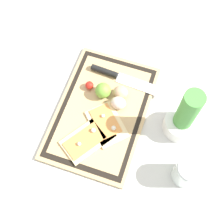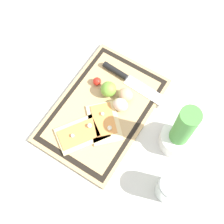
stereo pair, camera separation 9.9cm
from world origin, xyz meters
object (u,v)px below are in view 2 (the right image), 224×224
Objects in this scene: pizza_slice_near at (81,133)px; cherry_tomato_red at (97,81)px; pizza_slice_far at (104,122)px; egg_brown at (125,95)px; sauce_jar at (169,188)px; herb_pot at (180,134)px; knife at (124,77)px; egg_pink at (120,105)px; lime at (108,89)px.

pizza_slice_near is 0.20m from cherry_tomato_red.
pizza_slice_far is 0.12m from egg_brown.
herb_pot is at bearing -161.46° from sauce_jar.
knife is (-0.18, -0.03, 0.00)m from pizza_slice_far.
knife is 5.02× the size of egg_brown.
sauce_jar is at bearing 59.23° from egg_pink.
pizza_slice_near is 1.76× the size of sauce_jar.
lime is at bearing -96.19° from herb_pot.
egg_brown reaches higher than cherry_tomato_red.
egg_brown is (0.07, 0.04, 0.01)m from knife.
knife is 0.10m from cherry_tomato_red.
sauce_jar is at bearing 18.54° from herb_pot.
knife is at bearing -112.56° from herb_pot.
egg_pink is (0.11, 0.05, 0.01)m from knife.
herb_pot is at bearing 83.11° from cherry_tomato_red.
lime is at bearing -154.83° from pizza_slice_far.
herb_pot is (0.03, 0.28, 0.04)m from lime.
egg_brown is (-0.19, 0.05, 0.02)m from pizza_slice_near.
sauce_jar is at bearing 88.04° from pizza_slice_near.
egg_brown is 0.34m from sauce_jar.
herb_pot is (0.00, 0.22, 0.04)m from egg_pink.
pizza_slice_near is 0.18m from lime.
egg_pink is at bearing 24.87° from knife.
sauce_jar is (0.20, 0.28, 0.01)m from egg_brown.
herb_pot reaches higher than sauce_jar.
knife is at bearing -129.90° from sauce_jar.
sauce_jar reaches higher than cherry_tomato_red.
pizza_slice_near and pizza_slice_far have the same top height.
egg_brown is 0.06m from lime.
pizza_slice_near is at bearing -62.35° from herb_pot.
cherry_tomato_red reaches higher than pizza_slice_far.
cherry_tomato_red is at bearing -87.46° from egg_brown.
egg_brown is 1.00× the size of egg_pink.
lime is (-0.10, -0.05, 0.02)m from pizza_slice_far.
pizza_slice_near is 0.16m from egg_pink.
lime reaches higher than egg_brown.
egg_brown is 0.97× the size of lime.
knife is at bearing 135.71° from cherry_tomato_red.
sauce_jar is (0.01, 0.33, 0.03)m from pizza_slice_near.
pizza_slice_near is 0.33m from sauce_jar.
herb_pot reaches higher than egg_brown.
pizza_slice_far is 0.08m from egg_pink.
pizza_slice_near is at bearing -21.44° from egg_pink.
knife is 4.85× the size of lime.
egg_pink is 0.23× the size of herb_pot.
cherry_tomato_red is at bearing -137.77° from pizza_slice_far.
sauce_jar is (0.20, 0.39, 0.02)m from cherry_tomato_red.
lime reaches higher than cherry_tomato_red.
egg_pink is at bearing 168.56° from pizza_slice_far.
egg_brown is at bearing -101.56° from herb_pot.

